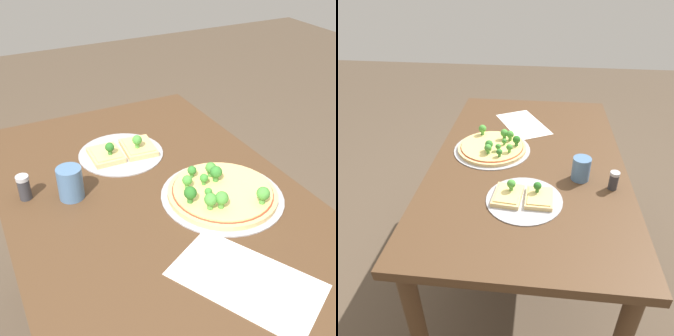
% 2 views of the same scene
% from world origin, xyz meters
% --- Properties ---
extents(dining_table, '(1.33, 0.81, 0.73)m').
position_xyz_m(dining_table, '(0.00, 0.00, 0.63)').
color(dining_table, '#4C331E').
rests_on(dining_table, ground_plane).
extents(pizza_tray_whole, '(0.34, 0.34, 0.07)m').
position_xyz_m(pizza_tray_whole, '(0.05, 0.16, 0.74)').
color(pizza_tray_whole, '#A3A3A8').
rests_on(pizza_tray_whole, dining_table).
extents(pizza_tray_slice, '(0.28, 0.28, 0.07)m').
position_xyz_m(pizza_tray_slice, '(-0.30, 0.01, 0.74)').
color(pizza_tray_slice, '#A3A3A8').
rests_on(pizza_tray_slice, dining_table).
extents(drinking_cup, '(0.07, 0.07, 0.09)m').
position_xyz_m(drinking_cup, '(-0.14, -0.21, 0.77)').
color(drinking_cup, '#4C7099').
rests_on(drinking_cup, dining_table).
extents(condiment_shaker, '(0.04, 0.04, 0.07)m').
position_xyz_m(condiment_shaker, '(-0.19, -0.32, 0.76)').
color(condiment_shaker, '#333338').
rests_on(condiment_shaker, dining_table).
extents(paper_menu, '(0.37, 0.31, 0.00)m').
position_xyz_m(paper_menu, '(0.33, 0.05, 0.73)').
color(paper_menu, white).
rests_on(paper_menu, dining_table).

